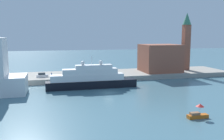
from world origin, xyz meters
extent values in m
plane|color=slate|center=(0.00, 0.00, 0.00)|extent=(400.00, 400.00, 0.00)
cube|color=gray|center=(0.00, 25.53, 0.89)|extent=(110.00, 19.05, 1.79)
cube|color=black|center=(-3.68, 7.27, 1.26)|extent=(28.61, 3.79, 2.51)
cube|color=white|center=(-5.11, 7.27, 3.53)|extent=(22.89, 3.49, 2.03)
cube|color=white|center=(-4.25, 7.27, 5.40)|extent=(17.17, 3.19, 1.73)
cube|color=white|center=(-3.11, 7.27, 6.87)|extent=(11.44, 2.88, 1.20)
cylinder|color=silver|center=(-3.68, 7.27, 8.90)|extent=(0.16, 0.16, 2.86)
sphere|color=white|center=(-0.82, 7.27, 8.11)|extent=(1.28, 1.28, 1.28)
sphere|color=white|center=(-6.54, 7.27, 8.11)|extent=(1.28, 1.28, 1.28)
cube|color=#C66019|center=(12.57, -26.09, 0.38)|extent=(4.38, 1.28, 0.76)
cube|color=#8C6647|center=(11.91, -26.09, 1.02)|extent=(1.93, 1.02, 0.51)
cylinder|color=#B2B2B2|center=(13.01, -26.09, 1.59)|extent=(0.06, 0.06, 1.65)
cone|color=red|center=(13.01, -26.09, 2.70)|extent=(1.66, 1.66, 0.58)
cube|color=#93513D|center=(27.42, 24.48, 7.32)|extent=(15.03, 13.01, 11.07)
cube|color=#93513D|center=(40.01, 26.11, 11.36)|extent=(2.77, 2.77, 19.15)
cone|color=#387A5B|center=(40.01, 26.11, 23.42)|extent=(3.60, 3.60, 4.98)
cube|color=silver|center=(-19.27, 21.85, 2.22)|extent=(4.03, 1.90, 0.86)
cube|color=#262D33|center=(-19.47, 21.85, 2.97)|extent=(2.42, 1.71, 0.65)
cylinder|color=#334C8C|center=(-16.05, 20.43, 2.56)|extent=(0.36, 0.36, 1.55)
sphere|color=tan|center=(-16.05, 20.43, 3.46)|extent=(0.24, 0.24, 0.24)
cylinder|color=black|center=(-2.41, 16.86, 2.10)|extent=(0.40, 0.40, 0.62)
camera|label=1|loc=(-16.02, -68.92, 16.93)|focal=39.64mm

